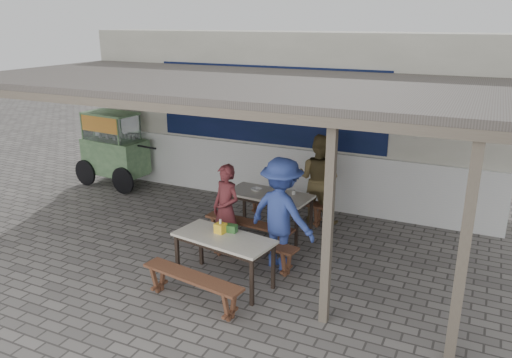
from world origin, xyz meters
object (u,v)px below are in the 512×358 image
Objects in this scene: bench_right_wall at (252,245)px; tissue_box at (220,228)px; condiment_bowl at (256,189)px; table_left at (269,198)px; patron_wall_side at (319,179)px; table_right at (224,242)px; bench_right_street at (192,283)px; bench_left_wall at (286,203)px; patron_street_side at (226,209)px; vendor_cart at (114,146)px; bench_left_street at (249,228)px; condiment_jar at (294,192)px; patron_right_table at (282,214)px; donation_box at (231,228)px.

bench_right_wall is 11.05× the size of tissue_box.
tissue_box is at bearing -80.45° from condiment_bowl.
table_left is at bearing -10.04° from condiment_bowl.
table_right is at bearing 89.19° from patron_wall_side.
table_right is 0.79m from bench_right_street.
bench_left_wall is at bearing 98.68° from bench_right_street.
bench_left_wall is 0.84m from condiment_bowl.
patron_street_side is 10.47× the size of tissue_box.
table_left is 4.50m from vendor_cart.
bench_right_wall is (0.28, -1.28, -0.33)m from table_left.
bench_left_street is 11.48× the size of tissue_box.
patron_wall_side is (0.58, 0.18, 0.52)m from bench_left_wall.
patron_street_side is (-0.32, -1.02, 0.08)m from table_left.
tissue_box is 0.76× the size of condiment_bowl.
vendor_cart is at bearing 173.01° from patron_street_side.
table_right is 1.03× the size of patron_street_side.
bench_right_street is at bearing -90.00° from table_right.
patron_street_side reaches higher than bench_left_street.
vendor_cart is 11.60× the size of condiment_bowl.
patron_street_side is 19.19× the size of condiment_jar.
vendor_cart is at bearing 146.96° from tissue_box.
table_right is (0.10, -2.68, 0.33)m from bench_left_wall.
patron_street_side is at bearing -97.37° from bench_left_wall.
patron_right_table is (0.54, 0.86, 0.22)m from table_right.
patron_wall_side is 0.76m from condiment_jar.
bench_left_wall is 3.38m from bench_right_street.
donation_box reaches higher than bench_right_street.
bench_right_wall is at bearing 79.35° from donation_box.
bench_right_street is at bearing -83.41° from table_left.
condiment_bowl is (-0.21, 0.74, 0.43)m from bench_left_street.
patron_right_table is at bearing 28.15° from bench_right_wall.
condiment_jar is at bearing 65.73° from bench_left_street.
patron_wall_side is 10.22× the size of donation_box.
bench_right_street is at bearing -84.76° from bench_left_wall.
tissue_box is (4.43, -2.88, -0.11)m from vendor_cart.
condiment_jar is at bearing 25.54° from table_left.
bench_left_wall is 2.01m from patron_right_table.
tissue_box is 2.06m from condiment_jar.
patron_street_side reaches higher than table_left.
condiment_bowl reaches higher than bench_left_street.
bench_right_wall is 0.77m from patron_street_side.
bench_left_wall is 1.10× the size of patron_street_side.
bench_left_wall is 1.04× the size of bench_right_wall.
tissue_box is 0.86× the size of donation_box.
condiment_jar is 0.70m from condiment_bowl.
donation_box reaches higher than table_left.
vendor_cart is at bearing 163.97° from bench_left_street.
tissue_box is (-0.00, 0.81, 0.48)m from bench_right_street.
table_left is 1.00× the size of bench_right_wall.
patron_right_table reaches higher than bench_left_wall.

